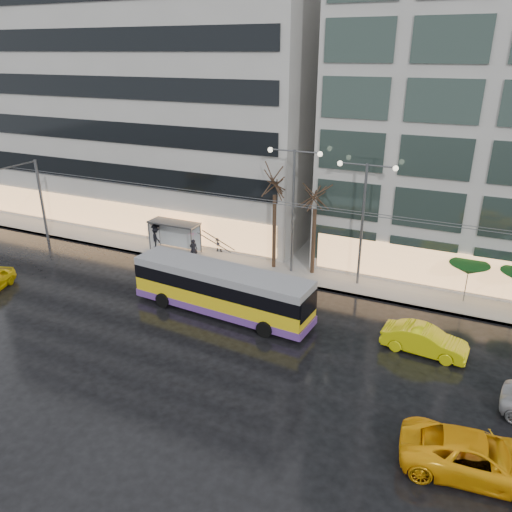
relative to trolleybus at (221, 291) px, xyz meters
The scene contains 17 objects.
ground 3.58m from the trolleybus, 94.03° to the right, with size 140.00×140.00×0.00m, color black.
sidewalk 10.98m from the trolleybus, 80.64° to the left, with size 80.00×10.00×0.15m, color gray.
kerb 6.23m from the trolleybus, 73.02° to the left, with size 80.00×0.10×0.15m, color slate.
building_left 24.59m from the trolleybus, 135.86° to the left, with size 34.00×14.00×22.00m, color #A5A49E.
trolleybus is the anchor object (origin of this frame).
catenary 5.50m from the trolleybus, 80.66° to the left, with size 42.24×5.12×7.00m.
bus_shelter 11.39m from the trolleybus, 139.19° to the left, with size 4.20×1.60×2.51m.
street_lamp_near 8.97m from the trolleybus, 76.80° to the left, with size 3.96×0.36×9.03m.
street_lamp_far 10.99m from the trolleybus, 48.11° to the left, with size 3.96×0.36×8.53m.
tree_a 9.56m from the trolleybus, 88.00° to the left, with size 3.20×3.20×8.40m.
tree_b 9.90m from the trolleybus, 67.63° to the left, with size 3.20×3.20×7.70m.
parasol_a 15.83m from the trolleybus, 29.37° to the left, with size 2.50×2.50×2.65m.
taxi_b 12.22m from the trolleybus, ahead, with size 1.58×4.54×1.50m, color #DAD80B.
taxi_c 16.85m from the trolleybus, 25.55° to the right, with size 2.69×5.84×1.62m, color #FCAC0D.
pedestrian_a 8.87m from the trolleybus, 132.79° to the left, with size 1.27×1.28×2.19m.
pedestrian_b 10.18m from the trolleybus, 119.87° to the left, with size 0.79×0.63×1.57m.
pedestrian_c 12.49m from the trolleybus, 144.49° to the left, with size 1.35×1.11×2.11m.
Camera 1 is at (13.89, -21.10, 15.36)m, focal length 35.00 mm.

